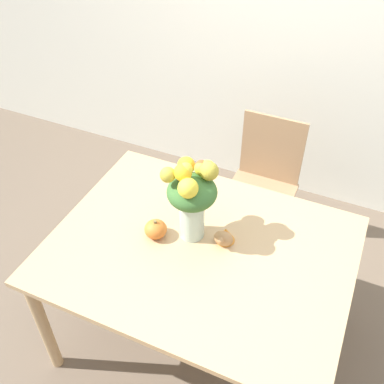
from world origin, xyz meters
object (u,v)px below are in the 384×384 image
Objects in this scene: flower_vase at (192,195)px; turkey_figurine at (225,236)px; dining_chair_near_window at (263,186)px; pumpkin at (156,229)px.

flower_vase reaches higher than turkey_figurine.
dining_chair_near_window is at bearing 80.74° from flower_vase.
pumpkin reaches higher than turkey_figurine.
turkey_figurine is 0.86m from dining_chair_near_window.
pumpkin is 0.86× the size of turkey_figurine.
flower_vase reaches higher than pumpkin.
flower_vase is 0.47× the size of dining_chair_near_window.
flower_vase is 3.40× the size of turkey_figurine.
pumpkin is (-0.15, -0.08, -0.21)m from flower_vase.
flower_vase is 3.97× the size of pumpkin.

